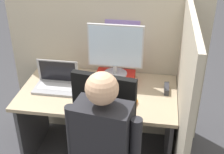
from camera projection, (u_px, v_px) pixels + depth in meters
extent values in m
cube|color=#B7AD99|center=(106.00, 67.00, 2.94)|extent=(1.81, 0.04, 1.45)
cube|color=#937AC6|center=(122.00, 40.00, 2.75)|extent=(0.31, 0.01, 0.36)
cube|color=#B7AD99|center=(181.00, 101.00, 2.45)|extent=(0.04, 1.38, 1.45)
cube|color=tan|center=(98.00, 92.00, 2.62)|extent=(1.31, 0.73, 0.03)
cube|color=#4C4C51|center=(34.00, 119.00, 2.88)|extent=(0.03, 0.62, 0.67)
cube|color=#4C4C51|center=(169.00, 132.00, 2.71)|extent=(0.03, 0.62, 0.67)
cube|color=red|center=(115.00, 78.00, 2.73)|extent=(0.34, 0.22, 0.07)
cylinder|color=#B2B2B7|center=(115.00, 74.00, 2.71)|extent=(0.21, 0.21, 0.01)
cylinder|color=#B2B2B7|center=(115.00, 69.00, 2.69)|extent=(0.04, 0.04, 0.08)
cube|color=#B2B2B7|center=(115.00, 46.00, 2.59)|extent=(0.47, 0.02, 0.38)
cube|color=silver|center=(115.00, 47.00, 2.58)|extent=(0.44, 0.00, 0.35)
cube|color=#99999E|center=(56.00, 88.00, 2.63)|extent=(0.36, 0.21, 0.02)
cube|color=silver|center=(56.00, 86.00, 2.64)|extent=(0.30, 0.12, 0.00)
cube|color=#99999E|center=(58.00, 71.00, 2.65)|extent=(0.36, 0.03, 0.21)
cube|color=black|center=(58.00, 71.00, 2.65)|extent=(0.31, 0.02, 0.19)
ellipsoid|color=black|center=(79.00, 93.00, 2.56)|extent=(0.07, 0.05, 0.03)
cube|color=#2D2D33|center=(167.00, 89.00, 2.60)|extent=(0.04, 0.14, 0.05)
cone|color=orange|center=(135.00, 104.00, 2.41)|extent=(0.04, 0.09, 0.04)
cylinder|color=green|center=(136.00, 100.00, 2.46)|extent=(0.02, 0.02, 0.02)
cube|color=black|center=(104.00, 118.00, 2.15)|extent=(0.44, 0.11, 0.67)
cube|color=#232328|center=(103.00, 140.00, 1.91)|extent=(0.37, 0.25, 0.51)
sphere|color=#D8A884|center=(102.00, 89.00, 1.72)|extent=(0.19, 0.19, 0.19)
cylinder|color=#232328|center=(72.00, 133.00, 1.96)|extent=(0.07, 0.07, 0.41)
cylinder|color=#232328|center=(135.00, 147.00, 1.85)|extent=(0.07, 0.07, 0.41)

